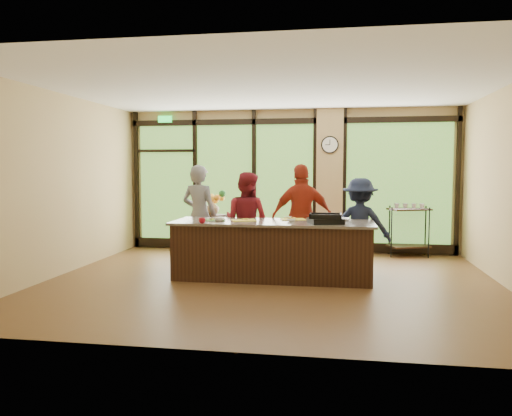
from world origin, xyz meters
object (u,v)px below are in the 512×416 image
(cook_left, at_px, (199,215))
(roasting_pan, at_px, (325,221))
(island_base, at_px, (273,251))
(cook_right, at_px, (360,225))
(bar_cart, at_px, (409,224))
(flower_stand, at_px, (212,236))

(cook_left, distance_m, roasting_pan, 2.52)
(island_base, height_order, cook_right, cook_right)
(cook_left, relative_size, bar_cart, 1.71)
(roasting_pan, height_order, bar_cart, bar_cart)
(island_base, relative_size, cook_left, 1.69)
(flower_stand, bearing_deg, island_base, -23.40)
(roasting_pan, bearing_deg, cook_right, 42.33)
(cook_left, bearing_deg, flower_stand, -80.84)
(roasting_pan, height_order, flower_stand, roasting_pan)
(flower_stand, relative_size, bar_cart, 0.81)
(cook_right, bearing_deg, island_base, 36.70)
(island_base, height_order, roasting_pan, roasting_pan)
(bar_cart, bearing_deg, cook_left, -179.37)
(roasting_pan, bearing_deg, island_base, 147.04)
(flower_stand, bearing_deg, cook_left, -68.74)
(bar_cart, bearing_deg, island_base, -156.83)
(flower_stand, bearing_deg, bar_cart, 37.74)
(roasting_pan, relative_size, bar_cart, 0.45)
(island_base, height_order, cook_left, cook_left)
(cook_right, relative_size, roasting_pan, 3.31)
(cook_right, bearing_deg, roasting_pan, 67.55)
(cook_right, height_order, bar_cart, cook_right)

